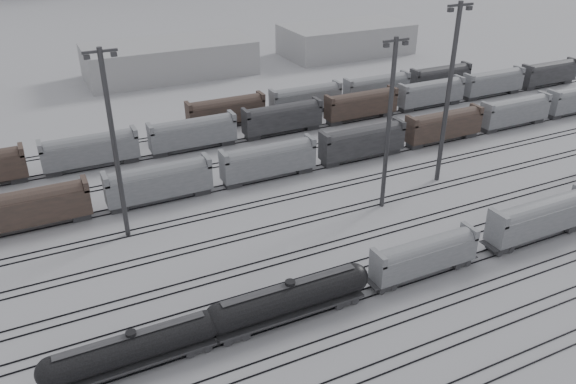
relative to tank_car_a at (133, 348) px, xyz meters
name	(u,v)px	position (x,y,z in m)	size (l,w,h in m)	color
ground	(324,314)	(19.41, -1.00, -2.40)	(900.00, 900.00, 0.00)	#A3A3A7
tracks	(258,234)	(19.41, 16.50, -2.32)	(220.00, 71.50, 0.16)	black
tank_car_a	(133,348)	(0.00, 0.00, 0.00)	(16.78, 2.80, 4.15)	#232326
tank_car_b	(290,298)	(15.91, 0.00, 0.21)	(18.27, 3.04, 4.51)	#232326
hopper_car_a	(424,254)	(32.87, 0.00, 0.55)	(13.35, 2.65, 4.77)	#232326
hopper_car_b	(540,216)	(50.82, 0.00, 0.98)	(15.28, 3.04, 5.46)	#232326
light_mast_b	(114,143)	(4.20, 23.89, 10.46)	(3.88, 0.62, 24.24)	#363639
light_mast_c	(389,122)	(38.22, 15.95, 10.18)	(3.79, 0.61, 23.71)	#363639
light_mast_d	(449,92)	(50.66, 19.16, 11.71)	(4.26, 0.68, 26.60)	#363639
bg_string_near	(268,162)	(27.41, 31.00, 0.40)	(151.00, 3.00, 5.60)	gray
bg_string_mid	(282,119)	(37.41, 47.00, 0.40)	(151.00, 3.00, 5.60)	#232326
bg_string_far	(342,94)	(54.91, 55.00, 0.40)	(66.00, 3.00, 5.60)	#49362E
warehouse_mid	(170,59)	(29.41, 94.00, 1.60)	(40.00, 18.00, 8.00)	#959597
warehouse_right	(346,39)	(79.41, 94.00, 1.60)	(35.00, 18.00, 8.00)	#959597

